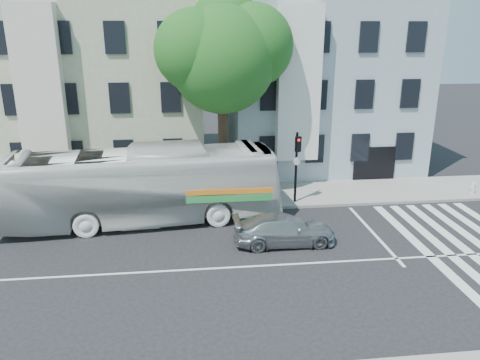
{
  "coord_description": "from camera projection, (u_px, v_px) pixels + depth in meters",
  "views": [
    {
      "loc": [
        -1.89,
        -16.54,
        9.08
      ],
      "look_at": [
        0.4,
        3.84,
        2.4
      ],
      "focal_mm": 35.0,
      "sensor_mm": 36.0,
      "label": 1
    }
  ],
  "objects": [
    {
      "name": "bus",
      "position": [
        142.0,
        185.0,
        22.53
      ],
      "size": [
        4.26,
        13.51,
        3.7
      ],
      "primitive_type": "imported",
      "rotation": [
        0.0,
        0.0,
        1.66
      ],
      "color": "silver",
      "rests_on": "ground"
    },
    {
      "name": "traffic_signal",
      "position": [
        297.0,
        159.0,
        24.4
      ],
      "size": [
        0.4,
        0.52,
        3.97
      ],
      "rotation": [
        0.0,
        0.0,
        0.38
      ],
      "color": "black",
      "rests_on": "ground"
    },
    {
      "name": "building_left",
      "position": [
        108.0,
        86.0,
        30.37
      ],
      "size": [
        12.0,
        10.0,
        11.0
      ],
      "primitive_type": "cube",
      "color": "#9DA086",
      "rests_on": "ground"
    },
    {
      "name": "sedan",
      "position": [
        284.0,
        230.0,
        20.51
      ],
      "size": [
        1.85,
        4.5,
        1.3
      ],
      "primitive_type": "imported",
      "rotation": [
        0.0,
        0.0,
        1.57
      ],
      "color": "#A9ACB0",
      "rests_on": "ground"
    },
    {
      "name": "sidewalk_far",
      "position": [
        225.0,
        197.0,
        26.18
      ],
      "size": [
        80.0,
        4.0,
        0.15
      ],
      "primitive_type": "cube",
      "color": "gray",
      "rests_on": "ground"
    },
    {
      "name": "hedge",
      "position": [
        171.0,
        199.0,
        24.6
      ],
      "size": [
        8.47,
        2.71,
        0.7
      ],
      "primitive_type": null,
      "rotation": [
        0.0,
        0.0,
        0.22
      ],
      "color": "#2B6821",
      "rests_on": "sidewalk_far"
    },
    {
      "name": "ground",
      "position": [
        241.0,
        267.0,
        18.64
      ],
      "size": [
        120.0,
        120.0,
        0.0
      ],
      "primitive_type": "plane",
      "color": "black",
      "rests_on": "ground"
    },
    {
      "name": "fire_hydrant",
      "position": [
        473.0,
        188.0,
        26.39
      ],
      "size": [
        0.39,
        0.25,
        0.68
      ],
      "rotation": [
        0.0,
        0.0,
        0.37
      ],
      "color": "silver",
      "rests_on": "sidewalk_far"
    },
    {
      "name": "street_tree",
      "position": [
        223.0,
        53.0,
        24.48
      ],
      "size": [
        7.3,
        5.9,
        11.1
      ],
      "color": "#2D2116",
      "rests_on": "ground"
    },
    {
      "name": "building_right",
      "position": [
        318.0,
        83.0,
        31.86
      ],
      "size": [
        12.0,
        10.0,
        11.0
      ],
      "primitive_type": "cube",
      "color": "#93A3AF",
      "rests_on": "ground"
    }
  ]
}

